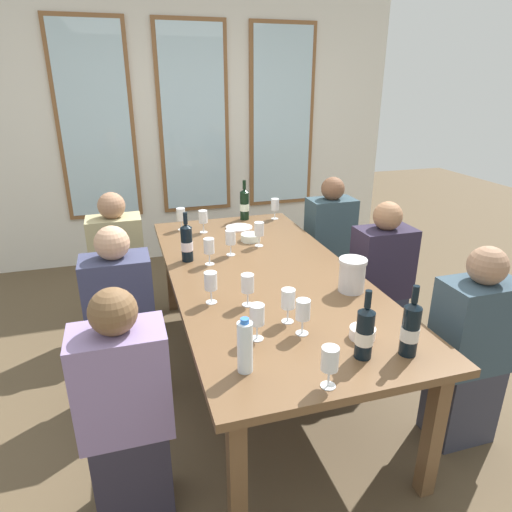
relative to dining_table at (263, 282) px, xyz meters
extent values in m
plane|color=brown|center=(0.00, 0.00, -0.68)|extent=(12.00, 12.00, 0.00)
cube|color=silver|center=(0.00, 2.39, 0.77)|extent=(4.31, 0.06, 2.90)
cube|color=brown|center=(-0.95, 2.35, 0.77)|extent=(0.72, 0.03, 1.88)
cube|color=silver|center=(-0.95, 2.33, 0.77)|extent=(0.64, 0.01, 1.80)
cube|color=brown|center=(0.00, 2.35, 0.77)|extent=(0.72, 0.03, 1.88)
cube|color=silver|center=(0.00, 2.33, 0.77)|extent=(0.64, 0.01, 1.80)
cube|color=brown|center=(0.95, 2.35, 0.77)|extent=(0.72, 0.03, 1.88)
cube|color=silver|center=(0.95, 2.33, 0.77)|extent=(0.64, 0.01, 1.80)
cube|color=brown|center=(0.00, 0.00, 0.04)|extent=(1.11, 2.40, 0.04)
cube|color=brown|center=(-0.46, -1.11, -0.33)|extent=(0.07, 0.07, 0.70)
cube|color=brown|center=(0.46, -1.11, -0.33)|extent=(0.07, 0.07, 0.70)
cube|color=brown|center=(-0.46, 1.11, -0.33)|extent=(0.07, 0.07, 0.70)
cube|color=brown|center=(0.46, 1.11, -0.33)|extent=(0.07, 0.07, 0.70)
cylinder|color=white|center=(0.08, 0.89, 0.07)|extent=(0.21, 0.21, 0.01)
cylinder|color=silver|center=(0.39, -0.38, 0.15)|extent=(0.14, 0.14, 0.17)
cylinder|color=silver|center=(0.39, -0.38, 0.24)|extent=(0.16, 0.16, 0.02)
cylinder|color=black|center=(0.19, 1.11, 0.18)|extent=(0.08, 0.08, 0.23)
cone|color=black|center=(0.19, 1.11, 0.31)|extent=(0.08, 0.08, 0.02)
cylinder|color=black|center=(0.19, 1.11, 0.36)|extent=(0.03, 0.03, 0.08)
cylinder|color=silver|center=(0.19, 1.11, 0.17)|extent=(0.08, 0.08, 0.06)
cylinder|color=black|center=(0.33, -1.01, 0.17)|extent=(0.07, 0.08, 0.22)
cone|color=black|center=(0.33, -1.01, 0.30)|extent=(0.07, 0.08, 0.02)
cylinder|color=black|center=(0.33, -1.01, 0.35)|extent=(0.03, 0.03, 0.08)
cylinder|color=silver|center=(0.33, -1.01, 0.16)|extent=(0.08, 0.08, 0.06)
cylinder|color=black|center=(0.13, -0.98, 0.17)|extent=(0.08, 0.07, 0.21)
cone|color=black|center=(0.13, -0.98, 0.29)|extent=(0.08, 0.07, 0.02)
cylinder|color=black|center=(0.13, -0.98, 0.34)|extent=(0.03, 0.03, 0.08)
cylinder|color=silver|center=(0.13, -0.98, 0.16)|extent=(0.08, 0.08, 0.06)
cylinder|color=black|center=(-0.41, 0.33, 0.18)|extent=(0.07, 0.07, 0.23)
cone|color=black|center=(-0.41, 0.33, 0.30)|extent=(0.07, 0.07, 0.02)
cylinder|color=black|center=(-0.41, 0.33, 0.35)|extent=(0.03, 0.03, 0.08)
cylinder|color=white|center=(-0.41, 0.33, 0.16)|extent=(0.08, 0.08, 0.06)
cylinder|color=white|center=(0.21, -0.84, 0.09)|extent=(0.12, 0.12, 0.05)
cylinder|color=white|center=(0.09, 0.58, 0.09)|extent=(0.14, 0.14, 0.05)
cylinder|color=white|center=(-0.37, -0.93, 0.17)|extent=(0.06, 0.06, 0.22)
cylinder|color=blue|center=(-0.37, -0.93, 0.29)|extent=(0.04, 0.04, 0.02)
cylinder|color=white|center=(-0.21, -0.38, 0.06)|extent=(0.06, 0.06, 0.00)
cylinder|color=white|center=(-0.21, -0.38, 0.10)|extent=(0.01, 0.01, 0.07)
cylinder|color=white|center=(-0.21, -0.38, 0.19)|extent=(0.07, 0.07, 0.09)
cylinder|color=beige|center=(-0.21, -0.38, 0.16)|extent=(0.06, 0.06, 0.02)
cylinder|color=white|center=(-0.26, -0.71, 0.06)|extent=(0.06, 0.06, 0.00)
cylinder|color=white|center=(-0.26, -0.71, 0.10)|extent=(0.01, 0.01, 0.07)
cylinder|color=white|center=(-0.26, -0.71, 0.19)|extent=(0.07, 0.07, 0.09)
cylinder|color=white|center=(-0.09, -1.12, 0.06)|extent=(0.06, 0.06, 0.00)
cylinder|color=white|center=(-0.09, -1.12, 0.10)|extent=(0.01, 0.01, 0.07)
cylinder|color=white|center=(-0.09, -1.12, 0.19)|extent=(0.07, 0.07, 0.09)
cylinder|color=white|center=(-0.36, 0.98, 0.06)|extent=(0.06, 0.06, 0.00)
cylinder|color=white|center=(-0.36, 0.98, 0.10)|extent=(0.01, 0.01, 0.07)
cylinder|color=white|center=(-0.36, 0.98, 0.19)|extent=(0.07, 0.07, 0.09)
cylinder|color=#590C19|center=(-0.36, 0.98, 0.16)|extent=(0.06, 0.06, 0.03)
cylinder|color=white|center=(0.44, 1.05, 0.06)|extent=(0.06, 0.06, 0.00)
cylinder|color=white|center=(0.44, 1.05, 0.10)|extent=(0.01, 0.01, 0.07)
cylinder|color=white|center=(0.44, 1.05, 0.19)|extent=(0.07, 0.07, 0.09)
cylinder|color=beige|center=(0.44, 1.05, 0.16)|extent=(0.06, 0.06, 0.03)
cylinder|color=white|center=(-0.07, -0.61, 0.06)|extent=(0.06, 0.06, 0.00)
cylinder|color=white|center=(-0.07, -0.61, 0.10)|extent=(0.01, 0.01, 0.07)
cylinder|color=white|center=(-0.07, -0.61, 0.19)|extent=(0.07, 0.07, 0.09)
cylinder|color=white|center=(-0.29, 0.22, 0.06)|extent=(0.06, 0.06, 0.00)
cylinder|color=white|center=(-0.29, 0.22, 0.10)|extent=(0.01, 0.01, 0.07)
cylinder|color=white|center=(-0.29, 0.22, 0.19)|extent=(0.07, 0.07, 0.09)
cylinder|color=#590C19|center=(-0.29, 0.22, 0.16)|extent=(0.06, 0.06, 0.04)
cylinder|color=white|center=(-0.12, 0.34, 0.06)|extent=(0.06, 0.06, 0.00)
cylinder|color=white|center=(-0.12, 0.34, 0.10)|extent=(0.01, 0.01, 0.07)
cylinder|color=white|center=(-0.12, 0.34, 0.19)|extent=(0.07, 0.07, 0.09)
cylinder|color=white|center=(0.11, 0.46, 0.06)|extent=(0.06, 0.06, 0.00)
cylinder|color=white|center=(0.11, 0.46, 0.10)|extent=(0.01, 0.01, 0.07)
cylinder|color=white|center=(0.11, 0.46, 0.19)|extent=(0.07, 0.07, 0.09)
cylinder|color=white|center=(-0.04, -0.73, 0.06)|extent=(0.06, 0.06, 0.00)
cylinder|color=white|center=(-0.04, -0.73, 0.10)|extent=(0.01, 0.01, 0.07)
cylinder|color=white|center=(-0.04, -0.73, 0.19)|extent=(0.07, 0.07, 0.09)
cylinder|color=#590C19|center=(-0.04, -0.73, 0.16)|extent=(0.06, 0.06, 0.04)
cylinder|color=white|center=(-0.38, -0.30, 0.06)|extent=(0.06, 0.06, 0.00)
cylinder|color=white|center=(-0.38, -0.30, 0.10)|extent=(0.01, 0.01, 0.07)
cylinder|color=white|center=(-0.38, -0.30, 0.19)|extent=(0.07, 0.07, 0.09)
cylinder|color=white|center=(-0.21, 0.87, 0.06)|extent=(0.06, 0.06, 0.00)
cylinder|color=white|center=(-0.21, 0.87, 0.10)|extent=(0.01, 0.01, 0.07)
cylinder|color=white|center=(-0.21, 0.87, 0.19)|extent=(0.07, 0.07, 0.09)
cube|color=#34263F|center=(-0.86, 0.82, -0.45)|extent=(0.32, 0.24, 0.45)
cube|color=tan|center=(-0.86, 0.82, 0.01)|extent=(0.38, 0.24, 0.48)
sphere|color=#A07356|center=(-0.86, 0.82, 0.34)|extent=(0.19, 0.19, 0.19)
cube|color=#2F273E|center=(0.86, 0.85, -0.45)|extent=(0.32, 0.24, 0.45)
cube|color=#324853|center=(0.86, 0.85, 0.01)|extent=(0.38, 0.24, 0.48)
sphere|color=brown|center=(0.86, 0.85, 0.34)|extent=(0.19, 0.19, 0.19)
cube|color=#26282C|center=(-0.86, 0.02, -0.45)|extent=(0.32, 0.24, 0.45)
cube|color=#3A3D5C|center=(-0.86, 0.02, 0.01)|extent=(0.38, 0.24, 0.48)
sphere|color=tan|center=(-0.86, 0.02, 0.34)|extent=(0.19, 0.19, 0.19)
cube|color=#2A2E40|center=(0.86, 0.04, -0.45)|extent=(0.32, 0.24, 0.45)
cube|color=#2A2338|center=(0.86, 0.04, 0.01)|extent=(0.38, 0.24, 0.48)
sphere|color=#9E6F4E|center=(0.86, 0.04, 0.34)|extent=(0.19, 0.19, 0.19)
cube|color=#2F2B3A|center=(-0.86, -0.79, -0.45)|extent=(0.32, 0.24, 0.45)
cube|color=#8D76A9|center=(-0.86, -0.79, 0.01)|extent=(0.38, 0.24, 0.48)
sphere|color=brown|center=(-0.86, -0.79, 0.34)|extent=(0.19, 0.19, 0.19)
cube|color=#353644|center=(0.86, -0.83, -0.45)|extent=(0.32, 0.24, 0.45)
cube|color=#334755|center=(0.86, -0.83, 0.01)|extent=(0.38, 0.24, 0.48)
sphere|color=#9C7358|center=(0.86, -0.83, 0.34)|extent=(0.19, 0.19, 0.19)
camera|label=1|loc=(-0.78, -2.41, 1.17)|focal=31.72mm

